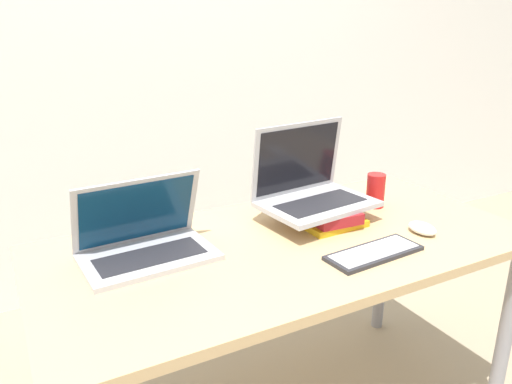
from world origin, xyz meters
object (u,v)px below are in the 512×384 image
Objects in this scene: wireless_keyboard at (374,253)px; mouse at (422,228)px; laptop_on_books at (311,188)px; soda_can at (376,190)px; book_stack at (324,213)px; laptop_left at (145,242)px.

mouse reaches higher than wireless_keyboard.
laptop_on_books is 0.28m from soda_can.
laptop_on_books is at bearing 124.90° from book_stack.
wireless_keyboard is 0.41m from soda_can.
mouse is 0.26m from soda_can.
laptop_on_books is at bearing 132.27° from mouse.
laptop_on_books is 0.34m from wireless_keyboard.
laptop_on_books is 3.23× the size of soda_can.
laptop_left is 0.86m from mouse.
mouse is at bearing -17.21° from laptop_left.
laptop_on_books reaches higher than laptop_left.
soda_can is at bearing 0.22° from laptop_left.
soda_can is at bearing 6.69° from book_stack.
wireless_keyboard is (-0.02, -0.28, -0.02)m from book_stack.
soda_can reaches higher than mouse.
soda_can is (0.27, 0.31, 0.05)m from wireless_keyboard.
book_stack is 2.20× the size of soda_can.
soda_can is at bearing 83.71° from mouse.
book_stack reaches higher than mouse.
soda_can is at bearing -2.59° from laptop_on_books.
laptop_on_books is 1.29× the size of wireless_keyboard.
laptop_left is at bearing -178.45° from laptop_on_books.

